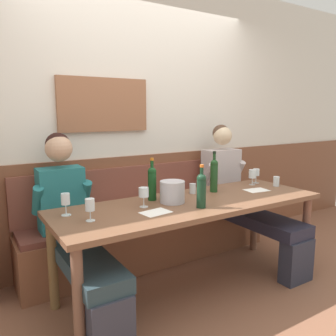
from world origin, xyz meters
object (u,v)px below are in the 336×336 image
object	(u,v)px
wine_bottle_green_tall	(201,189)
wine_glass_mid_left	(252,174)
wine_bottle_amber_mid	(152,182)
wine_glass_left_end	(256,173)
wall_bench	(153,233)
wine_glass_center_rear	(90,206)
water_tumbler_center	(193,188)
wine_glass_near_bucket	(66,201)
water_tumbler_left	(276,181)
person_center_left_seat	(73,221)
dining_table	(192,211)
ice_bucket	(172,192)
wine_glass_right_end	(144,193)
person_center_right_seat	(241,193)
wine_bottle_clear_water	(214,174)

from	to	relation	value
wine_bottle_green_tall	wine_glass_mid_left	distance (m)	0.99
wine_bottle_amber_mid	wine_glass_left_end	size ratio (longest dim) A/B	2.39
wall_bench	wine_glass_mid_left	bearing A→B (deg)	-27.54
wine_glass_center_rear	water_tumbler_center	xyz separation A→B (m)	(1.02, 0.26, -0.06)
wine_glass_near_bucket	wine_bottle_amber_mid	bearing A→B (deg)	3.51
water_tumbler_left	wine_glass_near_bucket	bearing A→B (deg)	176.03
person_center_left_seat	wine_glass_mid_left	size ratio (longest dim) A/B	8.71
wine_glass_left_end	water_tumbler_center	xyz separation A→B (m)	(-0.80, -0.02, -0.06)
wine_bottle_green_tall	dining_table	bearing A→B (deg)	75.17
wine_glass_mid_left	wine_glass_left_end	size ratio (longest dim) A/B	1.03
wall_bench	ice_bucket	xyz separation A→B (m)	(-0.15, -0.59, 0.56)
wall_bench	wine_glass_right_end	bearing A→B (deg)	-124.84
wall_bench	wine_glass_near_bucket	distance (m)	1.23
person_center_right_seat	water_tumbler_left	world-z (taller)	person_center_right_seat
water_tumbler_left	wall_bench	bearing A→B (deg)	148.62
wine_glass_mid_left	wine_bottle_amber_mid	bearing A→B (deg)	179.35
dining_table	wine_glass_mid_left	size ratio (longest dim) A/B	14.92
wine_glass_right_end	person_center_left_seat	bearing A→B (deg)	151.10
wine_bottle_clear_water	wine_glass_near_bucket	bearing A→B (deg)	-179.90
wall_bench	wine_glass_mid_left	distance (m)	1.14
ice_bucket	wine_glass_mid_left	world-z (taller)	ice_bucket
wall_bench	person_center_right_seat	size ratio (longest dim) A/B	1.90
wine_bottle_green_tall	wine_glass_right_end	distance (m)	0.43
ice_bucket	wine_glass_right_end	distance (m)	0.25
person_center_right_seat	wine_bottle_green_tall	world-z (taller)	person_center_right_seat
wine_glass_right_end	person_center_right_seat	bearing A→B (deg)	11.68
person_center_left_seat	dining_table	bearing A→B (deg)	-20.27
wine_glass_near_bucket	wine_glass_left_end	bearing A→B (deg)	2.09
wine_bottle_green_tall	wine_bottle_clear_water	bearing A→B (deg)	40.26
ice_bucket	wine_bottle_amber_mid	distance (m)	0.19
wall_bench	wine_glass_near_bucket	bearing A→B (deg)	-153.36
person_center_left_seat	person_center_right_seat	world-z (taller)	person_center_right_seat
wine_glass_center_rear	wall_bench	bearing A→B (deg)	38.70
person_center_left_seat	wine_glass_right_end	xyz separation A→B (m)	(0.47, -0.26, 0.21)
person_center_right_seat	wine_glass_near_bucket	size ratio (longest dim) A/B	8.45
wine_bottle_clear_water	wine_glass_mid_left	bearing A→B (deg)	3.20
ice_bucket	wine_bottle_green_tall	xyz separation A→B (m)	(0.11, -0.23, 0.05)
wall_bench	person_center_left_seat	size ratio (longest dim) A/B	1.94
person_center_right_seat	ice_bucket	world-z (taller)	person_center_right_seat
wine_bottle_amber_mid	wine_bottle_clear_water	distance (m)	0.61
wine_glass_near_bucket	wine_glass_right_end	bearing A→B (deg)	-10.29
wall_bench	person_center_left_seat	xyz separation A→B (m)	(-0.88, -0.33, 0.37)
wine_bottle_amber_mid	wine_glass_right_end	distance (m)	0.22
person_center_left_seat	water_tumbler_left	bearing A→B (deg)	-8.87
person_center_right_seat	wine_bottle_clear_water	distance (m)	0.58
ice_bucket	wine_glass_center_rear	bearing A→B (deg)	-171.89
wall_bench	water_tumbler_left	xyz separation A→B (m)	(1.02, -0.62, 0.52)
wine_glass_near_bucket	water_tumbler_center	size ratio (longest dim) A/B	1.79
wine_bottle_green_tall	water_tumbler_left	xyz separation A→B (m)	(1.07, 0.20, -0.09)
water_tumbler_left	wine_bottle_clear_water	bearing A→B (deg)	168.07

